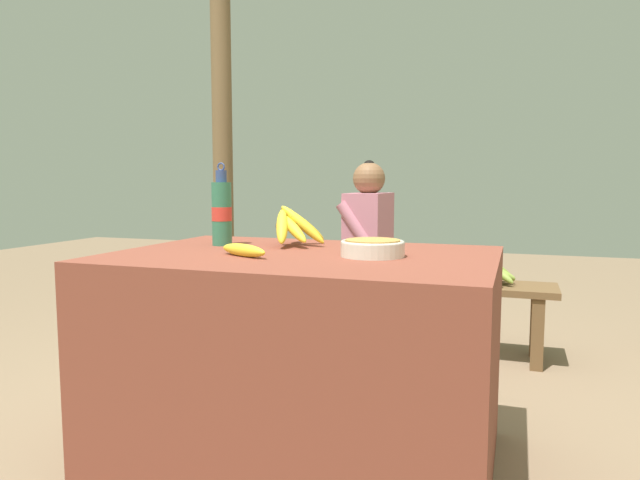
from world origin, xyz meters
The scene contains 10 objects.
ground_plane centered at (0.00, 0.00, 0.00)m, with size 12.00×12.00×0.00m, color #846B51.
market_counter centered at (0.00, 0.00, 0.35)m, with size 1.23×0.85×0.70m.
banana_bunch_ripe centered at (-0.11, 0.19, 0.78)m, with size 0.20×0.30×0.16m.
serving_bowl centered at (0.23, 0.00, 0.73)m, with size 0.20×0.20×0.05m.
water_bottle centered at (-0.36, 0.12, 0.83)m, with size 0.07×0.07×0.30m.
loose_banana_front centered at (-0.15, -0.14, 0.72)m, with size 0.21×0.13×0.04m.
wooden_bench centered at (0.11, 1.36, 0.34)m, with size 1.53×0.32×0.40m.
seated_vendor centered at (-0.16, 1.33, 0.60)m, with size 0.41×0.40×1.05m.
banana_bunch_green centered at (0.56, 1.36, 0.46)m, with size 0.17×0.29×0.14m.
support_post_near centered at (-1.24, 1.73, 1.19)m, with size 0.13×0.13×2.38m.
Camera 1 is at (0.66, -1.73, 0.94)m, focal length 32.00 mm.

